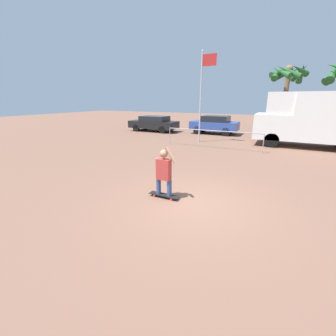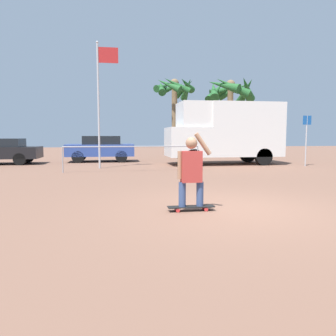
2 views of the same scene
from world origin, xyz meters
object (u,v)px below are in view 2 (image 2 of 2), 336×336
Objects in this scene: parked_car_blue at (101,148)px; flagpole at (100,95)px; person_skateboarder at (191,168)px; palm_tree_center_background at (175,92)px; street_sign at (306,134)px; skateboard at (191,207)px; camper_van at (226,131)px; palm_tree_near_van at (230,92)px.

flagpole is at bearing -87.21° from parked_car_blue.
palm_tree_center_background is at bearing 80.56° from person_skateboarder.
flagpole is 10.11m from street_sign.
skateboard is 17.18m from palm_tree_center_background.
camper_van reaches higher than skateboard.
camper_van is at bearing 67.38° from person_skateboarder.
skateboard is 0.37× the size of street_sign.
street_sign is at bearing -24.62° from parked_car_blue.
palm_tree_near_van is at bearing 96.75° from street_sign.
person_skateboarder is 0.38× the size of parked_car_blue.
parked_car_blue is at bearing 155.38° from street_sign.
person_skateboarder is at bearing -112.12° from palm_tree_near_van.
palm_tree_center_background reaches higher than person_skateboarder.
camper_van is (4.35, 10.44, 0.90)m from person_skateboarder.
parked_car_blue is (-2.25, 13.30, 0.72)m from skateboard.
street_sign reaches higher than parked_car_blue.
person_skateboarder is 13.49m from parked_car_blue.
flagpole is at bearing 102.63° from person_skateboarder.
skateboard is 0.16× the size of camper_van.
palm_tree_center_background is at bearing 123.81° from street_sign.
skateboard is 0.17× the size of palm_tree_center_background.
parked_car_blue is 11.18m from street_sign.
person_skateboarder is at bearing -112.62° from camper_van.
camper_van is 1.03× the size of palm_tree_near_van.
camper_van is 7.26m from parked_car_blue.
flagpole is at bearing 102.63° from skateboard.
palm_tree_near_van is at bearing 41.15° from flagpole.
flagpole is at bearing 177.09° from street_sign.
camper_van is 6.73m from flagpole.
flagpole is (-2.05, 9.16, 3.28)m from skateboard.
skateboard is 9.94m from flagpole.
flagpole reaches higher than skateboard.
flagpole is 2.30× the size of street_sign.
street_sign is (0.99, -8.33, -3.10)m from palm_tree_near_van.
person_skateboarder is at bearing -80.38° from parked_car_blue.
person_skateboarder is 0.25× the size of camper_van.
palm_tree_center_background reaches higher than street_sign.
street_sign is (7.89, 8.65, 1.52)m from skateboard.
parked_car_blue is (-6.60, 2.85, -0.95)m from camper_van.
palm_tree_near_van is 2.33× the size of street_sign.
parked_car_blue is 10.61m from palm_tree_near_van.
street_sign is at bearing -83.25° from palm_tree_near_van.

